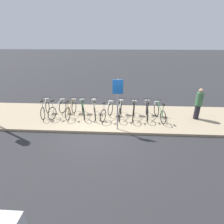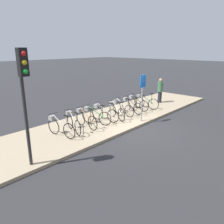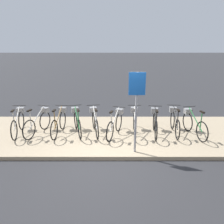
{
  "view_description": "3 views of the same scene",
  "coord_description": "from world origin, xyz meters",
  "px_view_note": "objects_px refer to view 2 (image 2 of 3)",
  "views": [
    {
      "loc": [
        1.02,
        -6.73,
        3.96
      ],
      "look_at": [
        0.57,
        1.12,
        0.61
      ],
      "focal_mm": 28.0,
      "sensor_mm": 36.0,
      "label": 1
    },
    {
      "loc": [
        -7.69,
        -5.61,
        3.6
      ],
      "look_at": [
        -0.42,
        1.09,
        0.7
      ],
      "focal_mm": 35.0,
      "sensor_mm": 36.0,
      "label": 2
    },
    {
      "loc": [
        0.2,
        -5.33,
        3.15
      ],
      "look_at": [
        0.2,
        0.71,
        1.19
      ],
      "focal_mm": 35.0,
      "sensor_mm": 36.0,
      "label": 3
    }
  ],
  "objects_px": {
    "parked_bicycle_5": "(116,110)",
    "parked_bicycle_2": "(85,118)",
    "pedestrian": "(160,90)",
    "parked_bicycle_1": "(73,122)",
    "traffic_light": "(24,85)",
    "parked_bicycle_3": "(95,115)",
    "parked_bicycle_8": "(137,103)",
    "sign_post": "(142,90)",
    "parked_bicycle_4": "(103,112)",
    "parked_bicycle_0": "(59,126)",
    "parked_bicycle_6": "(122,107)",
    "parked_bicycle_7": "(131,105)",
    "parked_bicycle_9": "(145,101)"
  },
  "relations": [
    {
      "from": "parked_bicycle_0",
      "to": "parked_bicycle_8",
      "type": "xyz_separation_m",
      "value": [
        5.34,
        0.06,
        0.0
      ]
    },
    {
      "from": "parked_bicycle_9",
      "to": "sign_post",
      "type": "distance_m",
      "value": 2.66
    },
    {
      "from": "parked_bicycle_5",
      "to": "parked_bicycle_6",
      "type": "bearing_deg",
      "value": 14.29
    },
    {
      "from": "parked_bicycle_1",
      "to": "traffic_light",
      "type": "distance_m",
      "value": 3.65
    },
    {
      "from": "parked_bicycle_1",
      "to": "parked_bicycle_2",
      "type": "distance_m",
      "value": 0.7
    },
    {
      "from": "parked_bicycle_5",
      "to": "parked_bicycle_8",
      "type": "bearing_deg",
      "value": 5.43
    },
    {
      "from": "parked_bicycle_7",
      "to": "parked_bicycle_5",
      "type": "bearing_deg",
      "value": -176.2
    },
    {
      "from": "parked_bicycle_7",
      "to": "parked_bicycle_8",
      "type": "bearing_deg",
      "value": 8.55
    },
    {
      "from": "parked_bicycle_3",
      "to": "traffic_light",
      "type": "relative_size",
      "value": 0.43
    },
    {
      "from": "parked_bicycle_5",
      "to": "parked_bicycle_2",
      "type": "bearing_deg",
      "value": 175.19
    },
    {
      "from": "pedestrian",
      "to": "parked_bicycle_0",
      "type": "bearing_deg",
      "value": -179.9
    },
    {
      "from": "parked_bicycle_2",
      "to": "parked_bicycle_7",
      "type": "height_order",
      "value": "same"
    },
    {
      "from": "parked_bicycle_8",
      "to": "sign_post",
      "type": "height_order",
      "value": "sign_post"
    },
    {
      "from": "parked_bicycle_2",
      "to": "pedestrian",
      "type": "xyz_separation_m",
      "value": [
        6.45,
        -0.02,
        0.4
      ]
    },
    {
      "from": "parked_bicycle_1",
      "to": "parked_bicycle_5",
      "type": "distance_m",
      "value": 2.62
    },
    {
      "from": "parked_bicycle_1",
      "to": "parked_bicycle_4",
      "type": "xyz_separation_m",
      "value": [
        1.91,
        0.04,
        0.0
      ]
    },
    {
      "from": "pedestrian",
      "to": "traffic_light",
      "type": "height_order",
      "value": "traffic_light"
    },
    {
      "from": "parked_bicycle_1",
      "to": "parked_bicycle_8",
      "type": "bearing_deg",
      "value": 0.44
    },
    {
      "from": "parked_bicycle_2",
      "to": "pedestrian",
      "type": "height_order",
      "value": "pedestrian"
    },
    {
      "from": "parked_bicycle_3",
      "to": "parked_bicycle_6",
      "type": "bearing_deg",
      "value": -0.41
    },
    {
      "from": "pedestrian",
      "to": "parked_bicycle_2",
      "type": "bearing_deg",
      "value": 179.86
    },
    {
      "from": "parked_bicycle_7",
      "to": "parked_bicycle_9",
      "type": "height_order",
      "value": "same"
    },
    {
      "from": "parked_bicycle_0",
      "to": "parked_bicycle_6",
      "type": "height_order",
      "value": "same"
    },
    {
      "from": "parked_bicycle_3",
      "to": "parked_bicycle_5",
      "type": "relative_size",
      "value": 1.01
    },
    {
      "from": "parked_bicycle_1",
      "to": "parked_bicycle_3",
      "type": "xyz_separation_m",
      "value": [
        1.3,
        0.02,
        0.0
      ]
    },
    {
      "from": "parked_bicycle_0",
      "to": "parked_bicycle_9",
      "type": "height_order",
      "value": "same"
    },
    {
      "from": "parked_bicycle_1",
      "to": "parked_bicycle_7",
      "type": "distance_m",
      "value": 3.96
    },
    {
      "from": "parked_bicycle_4",
      "to": "pedestrian",
      "type": "xyz_separation_m",
      "value": [
        5.24,
        -0.05,
        0.4
      ]
    },
    {
      "from": "parked_bicycle_2",
      "to": "parked_bicycle_9",
      "type": "distance_m",
      "value": 4.53
    },
    {
      "from": "parked_bicycle_6",
      "to": "pedestrian",
      "type": "xyz_separation_m",
      "value": [
        3.88,
        -0.02,
        0.4
      ]
    },
    {
      "from": "parked_bicycle_4",
      "to": "parked_bicycle_6",
      "type": "height_order",
      "value": "same"
    },
    {
      "from": "parked_bicycle_2",
      "to": "parked_bicycle_3",
      "type": "distance_m",
      "value": 0.6
    },
    {
      "from": "parked_bicycle_7",
      "to": "sign_post",
      "type": "relative_size",
      "value": 0.68
    },
    {
      "from": "parked_bicycle_6",
      "to": "parked_bicycle_9",
      "type": "distance_m",
      "value": 1.97
    },
    {
      "from": "parked_bicycle_8",
      "to": "traffic_light",
      "type": "distance_m",
      "value": 7.72
    },
    {
      "from": "parked_bicycle_6",
      "to": "pedestrian",
      "type": "bearing_deg",
      "value": -0.28
    },
    {
      "from": "parked_bicycle_4",
      "to": "sign_post",
      "type": "xyz_separation_m",
      "value": [
        1.24,
        -1.41,
        1.12
      ]
    },
    {
      "from": "parked_bicycle_1",
      "to": "parked_bicycle_5",
      "type": "bearing_deg",
      "value": -3.44
    },
    {
      "from": "parked_bicycle_0",
      "to": "parked_bicycle_8",
      "type": "bearing_deg",
      "value": 0.65
    },
    {
      "from": "parked_bicycle_6",
      "to": "parked_bicycle_1",
      "type": "bearing_deg",
      "value": -179.87
    },
    {
      "from": "parked_bicycle_1",
      "to": "parked_bicycle_9",
      "type": "relative_size",
      "value": 0.98
    },
    {
      "from": "parked_bicycle_1",
      "to": "parked_bicycle_4",
      "type": "bearing_deg",
      "value": 1.12
    },
    {
      "from": "parked_bicycle_6",
      "to": "parked_bicycle_9",
      "type": "relative_size",
      "value": 1.01
    },
    {
      "from": "parked_bicycle_2",
      "to": "parked_bicycle_8",
      "type": "height_order",
      "value": "same"
    },
    {
      "from": "parked_bicycle_0",
      "to": "sign_post",
      "type": "bearing_deg",
      "value": -19.25
    },
    {
      "from": "parked_bicycle_3",
      "to": "parked_bicycle_6",
      "type": "height_order",
      "value": "same"
    },
    {
      "from": "parked_bicycle_3",
      "to": "sign_post",
      "type": "height_order",
      "value": "sign_post"
    },
    {
      "from": "parked_bicycle_0",
      "to": "parked_bicycle_1",
      "type": "height_order",
      "value": "same"
    },
    {
      "from": "parked_bicycle_3",
      "to": "pedestrian",
      "type": "xyz_separation_m",
      "value": [
        5.85,
        -0.03,
        0.4
      ]
    },
    {
      "from": "parked_bicycle_5",
      "to": "parked_bicycle_9",
      "type": "relative_size",
      "value": 0.96
    }
  ]
}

